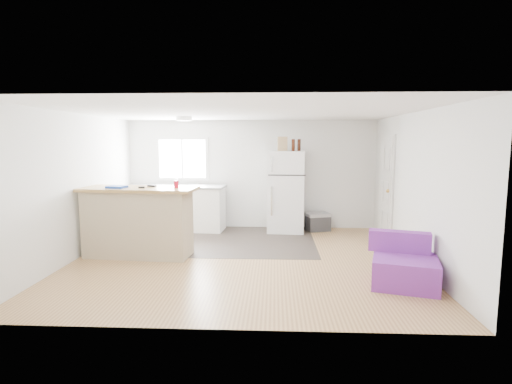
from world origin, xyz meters
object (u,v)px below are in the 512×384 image
at_px(cleaner_jug, 166,250).
at_px(cardboard_box, 282,144).
at_px(kitchen_cabinets, 175,207).
at_px(purple_seat, 404,267).
at_px(bottle_left, 293,145).
at_px(mop, 157,245).
at_px(blue_tray, 117,187).
at_px(cooler, 318,222).
at_px(refrigerator, 286,191).
at_px(bottle_right, 299,145).
at_px(peninsula, 138,222).
at_px(red_cup, 176,184).

bearing_deg(cleaner_jug, cardboard_box, 69.80).
height_order(kitchen_cabinets, purple_seat, kitchen_cabinets).
bearing_deg(bottle_left, mop, -138.22).
xyz_separation_m(cleaner_jug, cardboard_box, (1.98, 2.01, 1.76)).
distance_m(blue_tray, bottle_left, 3.65).
relative_size(cooler, mop, 0.51).
bearing_deg(refrigerator, bottle_right, 0.67).
height_order(kitchen_cabinets, blue_tray, kitchen_cabinets).
xyz_separation_m(kitchen_cabinets, cardboard_box, (2.34, -0.08, 1.39)).
bearing_deg(purple_seat, kitchen_cabinets, 156.60).
relative_size(blue_tray, bottle_right, 1.20).
bearing_deg(blue_tray, mop, -7.48).
relative_size(kitchen_cabinets, cooler, 3.85).
relative_size(peninsula, cleaner_jug, 6.92).
relative_size(kitchen_cabinets, red_cup, 18.67).
xyz_separation_m(red_cup, bottle_left, (2.01, 1.92, 0.63)).
distance_m(red_cup, bottle_left, 2.85).
distance_m(peninsula, blue_tray, 0.68).
bearing_deg(bottle_left, kitchen_cabinets, 176.77).
distance_m(cooler, bottle_right, 1.72).
distance_m(peninsula, bottle_right, 3.67).
height_order(purple_seat, blue_tray, blue_tray).
height_order(red_cup, cardboard_box, cardboard_box).
bearing_deg(mop, red_cup, 41.08).
distance_m(cleaner_jug, bottle_left, 3.42).
xyz_separation_m(purple_seat, blue_tray, (-4.37, 1.10, 0.94)).
distance_m(cooler, mop, 3.65).
bearing_deg(kitchen_cabinets, red_cup, -70.49).
xyz_separation_m(kitchen_cabinets, purple_seat, (3.94, -3.23, -0.25)).
height_order(cleaner_jug, red_cup, red_cup).
height_order(red_cup, bottle_right, bottle_right).
bearing_deg(red_cup, cleaner_jug, -170.29).
bearing_deg(purple_seat, cleaner_jug, 178.36).
bearing_deg(cardboard_box, kitchen_cabinets, 177.92).
height_order(red_cup, blue_tray, red_cup).
bearing_deg(cooler, kitchen_cabinets, 163.41).
distance_m(kitchen_cabinets, bottle_right, 3.01).
bearing_deg(blue_tray, peninsula, 14.39).
bearing_deg(blue_tray, kitchen_cabinets, 78.50).
bearing_deg(cooler, bottle_right, 173.08).
height_order(purple_seat, cleaner_jug, purple_seat).
distance_m(bottle_left, bottle_right, 0.16).
bearing_deg(refrigerator, cleaner_jug, -131.62).
relative_size(blue_tray, cardboard_box, 1.00).
relative_size(cooler, bottle_right, 2.33).
bearing_deg(peninsula, cleaner_jug, -1.37).
height_order(cooler, bottle_right, bottle_right).
xyz_separation_m(peninsula, bottle_left, (2.68, 1.90, 1.27)).
bearing_deg(bottle_left, cardboard_box, 165.11).
distance_m(cooler, red_cup, 3.48).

